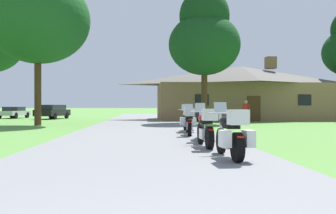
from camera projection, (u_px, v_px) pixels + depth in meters
The scene contains 13 objects.
ground_plane at pixel (144, 128), 21.46m from camera, with size 500.00×500.00×0.00m, color #56893D.
asphalt_driveway at pixel (143, 130), 19.46m from camera, with size 6.40×80.00×0.06m, color slate.
motorcycle_black_nearest_to_camera at pixel (231, 135), 8.42m from camera, with size 0.75×2.08×1.30m.
motorcycle_red_second_in_row at pixel (206, 128), 10.91m from camera, with size 0.66×2.08×1.30m.
motorcycle_silver_third_in_row at pixel (201, 124), 13.22m from camera, with size 0.72×2.08×1.30m.
motorcycle_blue_fourth_in_row at pixel (189, 122), 15.50m from camera, with size 0.71×2.08×1.30m.
motorcycle_orange_farthest_in_row at pixel (187, 120), 17.61m from camera, with size 0.72×2.08×1.30m.
stone_lodge at pixel (241, 92), 34.50m from camera, with size 16.19×8.28×5.83m.
bystander_red_shirt_near_lodge at pixel (246, 110), 28.32m from camera, with size 0.46×0.39×1.69m.
tree_by_lodge_front at pixel (204, 36), 27.14m from camera, with size 5.20×5.20×9.76m.
tree_left_near at pixel (38, 7), 24.33m from camera, with size 6.75×6.75×12.14m.
parked_black_suv_far_left at pixel (52, 111), 36.90m from camera, with size 2.68×4.87×1.40m.
parked_silver_sedan_far_left at pixel (14, 112), 39.02m from camera, with size 2.39×4.41×1.20m.
Camera 1 is at (0.08, -1.50, 1.25)m, focal length 40.02 mm.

